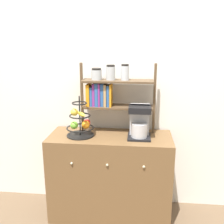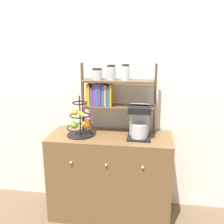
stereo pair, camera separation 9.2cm
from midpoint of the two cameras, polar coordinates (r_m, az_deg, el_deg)
wall_back at (r=2.64m, az=-0.74°, el=6.30°), size 7.00×0.05×2.60m
sideboard at (r=2.66m, az=-1.40°, el=-13.73°), size 1.16×0.48×0.84m
coffee_maker at (r=2.42m, az=4.93°, el=-2.14°), size 0.21×0.22×0.30m
fruit_stand at (r=2.48m, az=-7.96°, el=-2.38°), size 0.26×0.26×0.38m
shelf_hutch at (r=2.51m, az=-1.88°, el=4.69°), size 0.72×0.20×0.67m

